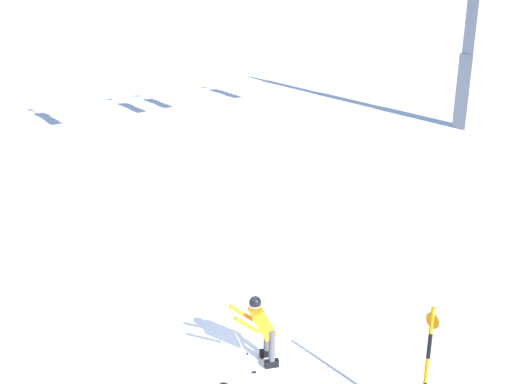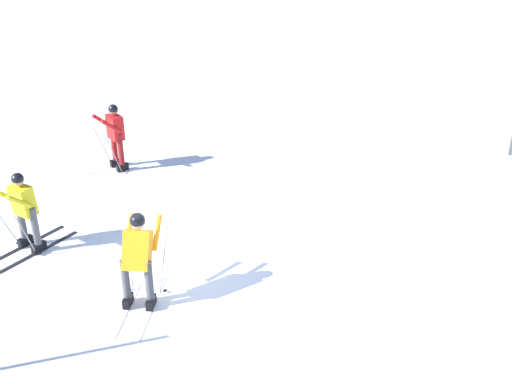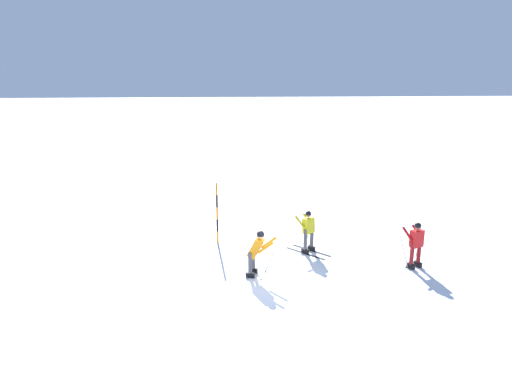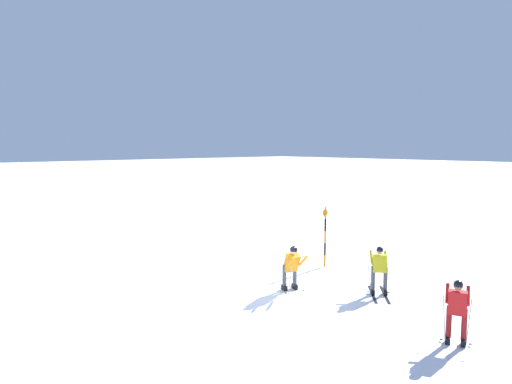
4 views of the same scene
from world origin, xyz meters
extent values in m
plane|color=white|center=(0.00, 0.00, 0.00)|extent=(260.00, 260.00, 0.00)
cube|color=white|center=(0.52, -1.31, 0.01)|extent=(1.57, 0.65, 0.01)
cube|color=black|center=(0.52, -1.31, 0.09)|extent=(0.30, 0.20, 0.16)
cylinder|color=#4C4C51|center=(0.52, -1.31, 0.52)|extent=(0.13, 0.13, 0.69)
cube|color=white|center=(0.65, -0.96, 0.01)|extent=(1.57, 0.65, 0.01)
cube|color=black|center=(0.65, -0.96, 0.09)|extent=(0.30, 0.20, 0.16)
cylinder|color=#4C4C51|center=(0.65, -0.96, 0.52)|extent=(0.13, 0.13, 0.69)
cube|color=orange|center=(0.45, -1.08, 0.97)|extent=(0.63, 0.57, 0.68)
sphere|color=beige|center=(0.31, -1.03, 1.39)|extent=(0.23, 0.23, 0.23)
sphere|color=black|center=(0.31, -1.03, 1.42)|extent=(0.25, 0.25, 0.25)
cylinder|color=orange|center=(0.02, -1.17, 1.09)|extent=(0.51, 0.26, 0.45)
cylinder|color=gray|center=(-0.04, -1.20, 0.46)|extent=(0.48, 0.07, 1.19)
cylinder|color=black|center=(0.11, -1.30, 0.05)|extent=(0.07, 0.07, 0.01)
cylinder|color=orange|center=(0.18, -0.74, 1.09)|extent=(0.51, 0.26, 0.45)
cylinder|color=gray|center=(0.15, -0.68, 0.46)|extent=(0.41, 0.29, 1.19)
cylinder|color=black|center=(0.33, -0.70, 0.05)|extent=(0.07, 0.07, 0.01)
cube|color=white|center=(-4.77, -1.13, 0.01)|extent=(0.79, 1.64, 0.01)
cube|color=black|center=(-4.77, -1.13, 0.09)|extent=(0.21, 0.30, 0.16)
cylinder|color=maroon|center=(-4.77, -1.13, 0.55)|extent=(0.13, 0.13, 0.76)
cube|color=white|center=(-5.08, -1.26, 0.01)|extent=(0.79, 1.64, 0.01)
cube|color=black|center=(-5.08, -1.26, 0.09)|extent=(0.21, 0.30, 0.16)
cylinder|color=maroon|center=(-5.08, -1.26, 0.55)|extent=(0.13, 0.13, 0.76)
cube|color=red|center=(-4.92, -1.20, 1.05)|extent=(0.49, 0.41, 0.57)
sphere|color=#997051|center=(-4.92, -1.20, 1.45)|extent=(0.20, 0.20, 0.20)
sphere|color=black|center=(-4.92, -1.20, 1.49)|extent=(0.22, 0.22, 0.22)
cylinder|color=red|center=(-4.63, -1.29, 1.18)|extent=(0.27, 0.46, 0.41)
cylinder|color=gray|center=(-4.58, -1.29, 0.52)|extent=(0.26, 0.32, 1.08)
cylinder|color=black|center=(-4.61, -1.11, 0.05)|extent=(0.07, 0.07, 0.01)
cylinder|color=red|center=(-5.05, -1.47, 1.18)|extent=(0.27, 0.46, 0.41)
cylinder|color=gray|center=(-5.08, -1.51, 0.52)|extent=(0.09, 0.39, 1.08)
cylinder|color=black|center=(-5.20, -1.37, 0.05)|extent=(0.07, 0.07, 0.01)
cube|color=black|center=(-1.52, -2.81, 0.01)|extent=(1.20, 1.35, 0.01)
cube|color=black|center=(-1.52, -2.81, 0.09)|extent=(0.27, 0.28, 0.16)
cylinder|color=#4C4C51|center=(-1.52, -2.81, 0.55)|extent=(0.13, 0.13, 0.75)
cube|color=black|center=(-1.81, -3.07, 0.01)|extent=(1.20, 1.35, 0.01)
cube|color=black|center=(-1.81, -3.07, 0.09)|extent=(0.27, 0.28, 0.16)
cylinder|color=#4C4C51|center=(-1.81, -3.07, 0.55)|extent=(0.13, 0.13, 0.75)
cube|color=gold|center=(-1.65, -2.96, 1.03)|extent=(0.51, 0.50, 0.57)
sphere|color=tan|center=(-1.64, -2.97, 1.42)|extent=(0.20, 0.20, 0.20)
sphere|color=black|center=(-1.64, -2.97, 1.46)|extent=(0.22, 0.22, 0.22)
cylinder|color=gold|center=(-1.33, -2.97, 1.16)|extent=(0.36, 0.40, 0.40)
cylinder|color=gray|center=(-1.28, -2.96, 0.51)|extent=(0.34, 0.24, 1.06)
cylinder|color=black|center=(-1.36, -2.79, 0.05)|extent=(0.07, 0.07, 0.01)
cylinder|color=gold|center=(-1.68, -3.27, 1.16)|extent=(0.36, 0.40, 0.40)
cylinder|color=gray|center=(-1.70, -3.32, 0.51)|extent=(0.20, 0.36, 1.06)
cylinder|color=black|center=(-1.85, -3.22, 0.05)|extent=(0.07, 0.07, 0.01)
camera|label=1|loc=(-5.97, -10.07, 7.82)|focal=45.42mm
camera|label=2|loc=(8.85, -1.25, 6.14)|focal=43.31mm
camera|label=3|loc=(1.81, 12.57, 6.28)|focal=32.22mm
camera|label=4|loc=(-9.38, 9.21, 4.79)|focal=31.10mm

